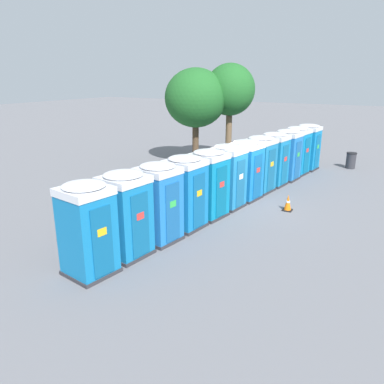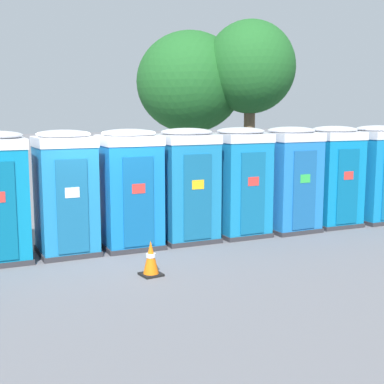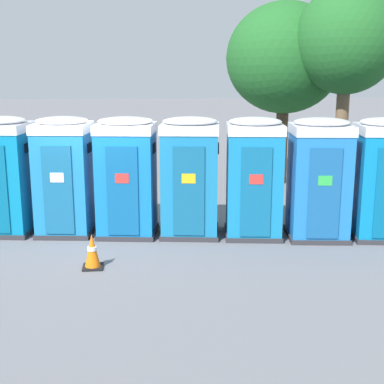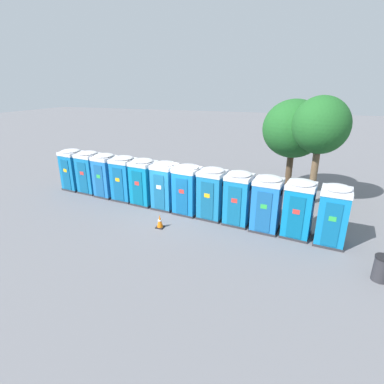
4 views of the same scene
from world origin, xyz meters
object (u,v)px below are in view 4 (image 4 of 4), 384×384
object	(u,v)px
street_tree_0	(294,129)
street_tree_1	(321,126)
portapotty_5	(165,185)
portapotty_11	(333,215)
portapotty_1	(89,172)
portapotty_6	(187,189)
portapotty_10	(299,208)
traffic_cone	(160,221)
portapotty_8	(238,198)
trash_can	(382,268)
portapotty_2	(106,175)
portapotty_4	(144,182)
portapotty_9	(267,203)
portapotty_3	(124,178)
portapotty_7	(212,193)
portapotty_0	(73,169)

from	to	relation	value
street_tree_0	street_tree_1	size ratio (longest dim) A/B	0.96
portapotty_5	portapotty_11	distance (m)	8.11
portapotty_1	portapotty_11	world-z (taller)	same
portapotty_6	portapotty_10	bearing A→B (deg)	-8.14
portapotty_1	traffic_cone	xyz separation A→B (m)	(6.08, -3.07, -0.97)
portapotty_8	trash_can	size ratio (longest dim) A/B	2.79
street_tree_0	portapotty_2	bearing A→B (deg)	-157.06
portapotty_4	portapotty_9	world-z (taller)	same
portapotty_11	trash_can	world-z (taller)	portapotty_11
portapotty_10	portapotty_3	bearing A→B (deg)	171.66
portapotty_2	portapotty_10	size ratio (longest dim) A/B	1.00
portapotty_7	portapotty_10	world-z (taller)	same
portapotty_3	street_tree_1	world-z (taller)	street_tree_1
portapotty_10	portapotty_5	bearing A→B (deg)	171.64
portapotty_3	portapotty_10	distance (m)	9.46
portapotty_1	portapotty_9	world-z (taller)	same
street_tree_1	traffic_cone	distance (m)	9.52
portapotty_8	trash_can	xyz separation A→B (m)	(5.44, -2.83, -0.82)
portapotty_0	portapotty_6	world-z (taller)	same
portapotty_10	portapotty_6	bearing A→B (deg)	171.86
portapotty_6	street_tree_0	distance (m)	7.37
portapotty_9	portapotty_10	size ratio (longest dim) A/B	1.00
portapotty_1	portapotty_8	distance (m)	9.46
portapotty_2	traffic_cone	bearing A→B (deg)	-30.76
portapotty_5	street_tree_0	distance (m)	8.15
portapotty_6	trash_can	world-z (taller)	portapotty_6
portapotty_2	portapotty_9	distance (m)	9.46
portapotty_0	portapotty_8	distance (m)	10.82
portapotty_2	portapotty_6	distance (m)	5.41
trash_can	portapotty_9	bearing A→B (deg)	148.02
portapotty_6	portapotty_5	bearing A→B (deg)	170.77
portapotty_4	traffic_cone	bearing A→B (deg)	-49.69
street_tree_0	trash_can	size ratio (longest dim) A/B	6.07
portapotty_2	street_tree_0	xyz separation A→B (m)	(10.07, 4.26, 2.55)
portapotty_2	portapotty_4	distance (m)	2.70
portapotty_4	portapotty_6	distance (m)	2.70
portapotty_10	portapotty_11	size ratio (longest dim) A/B	1.00
portapotty_5	portapotty_6	size ratio (longest dim) A/B	1.00
traffic_cone	street_tree_0	bearing A→B (deg)	53.10
portapotty_1	portapotty_6	distance (m)	6.76
street_tree_0	portapotty_9	bearing A→B (deg)	-97.18
portapotty_2	portapotty_6	bearing A→B (deg)	-8.29
portapotty_8	portapotty_10	world-z (taller)	same
traffic_cone	portapotty_11	bearing A→B (deg)	8.02
portapotty_1	portapotty_11	xyz separation A→B (m)	(13.36, -2.04, 0.00)
portapotty_0	portapotty_2	xyz separation A→B (m)	(2.67, -0.40, 0.00)
portapotty_1	portapotty_8	world-z (taller)	same
portapotty_3	street_tree_0	distance (m)	10.12
trash_can	traffic_cone	bearing A→B (deg)	172.46
portapotty_2	portapotty_4	bearing A→B (deg)	-8.16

